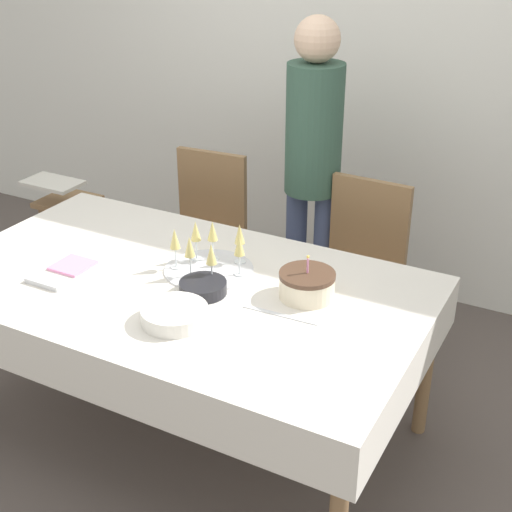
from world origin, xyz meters
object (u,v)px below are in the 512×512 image
(dining_chair_far_left, at_px, (204,234))
(plate_stack_main, at_px, (175,315))
(birthday_cake, at_px, (307,285))
(person_standing, at_px, (313,153))
(champagne_tray, at_px, (209,253))
(high_chair, at_px, (67,214))
(plate_stack_dessert, at_px, (203,287))
(dining_chair_far_right, at_px, (358,270))

(dining_chair_far_left, distance_m, plate_stack_main, 1.32)
(birthday_cake, height_order, person_standing, person_standing)
(plate_stack_main, bearing_deg, person_standing, 92.06)
(dining_chair_far_left, height_order, birthday_cake, dining_chair_far_left)
(champagne_tray, distance_m, high_chair, 1.58)
(person_standing, xyz_separation_m, high_chair, (-1.44, -0.25, -0.52))
(plate_stack_main, bearing_deg, high_chair, 144.68)
(dining_chair_far_left, bearing_deg, high_chair, -174.31)
(person_standing, bearing_deg, plate_stack_dessert, -88.57)
(birthday_cake, xyz_separation_m, champagne_tray, (-0.45, 0.01, 0.03))
(champagne_tray, height_order, high_chair, champagne_tray)
(dining_chair_far_left, relative_size, person_standing, 0.57)
(champagne_tray, distance_m, person_standing, 0.92)
(plate_stack_dessert, xyz_separation_m, high_chair, (-1.47, 0.83, -0.30))
(dining_chair_far_right, distance_m, high_chair, 1.78)
(champagne_tray, distance_m, plate_stack_main, 0.42)
(high_chair, bearing_deg, plate_stack_dessert, -29.47)
(plate_stack_main, xyz_separation_m, plate_stack_dessert, (-0.02, 0.22, -0.00))
(birthday_cake, height_order, champagne_tray, champagne_tray)
(dining_chair_far_right, xyz_separation_m, person_standing, (-0.33, 0.16, 0.49))
(person_standing, height_order, high_chair, person_standing)
(dining_chair_far_right, xyz_separation_m, high_chair, (-1.78, -0.09, -0.03))
(dining_chair_far_left, relative_size, plate_stack_main, 3.84)
(plate_stack_main, distance_m, person_standing, 1.33)
(dining_chair_far_left, distance_m, champagne_tray, 0.95)
(dining_chair_far_right, relative_size, birthday_cake, 4.34)
(birthday_cake, xyz_separation_m, person_standing, (-0.39, 0.92, 0.19))
(champagne_tray, xyz_separation_m, person_standing, (0.05, 0.91, 0.17))
(dining_chair_far_left, xyz_separation_m, dining_chair_far_right, (0.88, 0.00, 0.00))
(plate_stack_dessert, distance_m, high_chair, 1.72)
(birthday_cake, bearing_deg, dining_chair_far_right, 94.65)
(plate_stack_dessert, height_order, person_standing, person_standing)
(birthday_cake, relative_size, person_standing, 0.13)
(plate_stack_main, xyz_separation_m, high_chair, (-1.49, 1.06, -0.30))
(person_standing, bearing_deg, dining_chair_far_left, -163.49)
(plate_stack_main, bearing_deg, dining_chair_far_right, 76.06)
(high_chair, bearing_deg, dining_chair_far_right, 2.87)
(birthday_cake, relative_size, plate_stack_main, 0.88)
(dining_chair_far_right, xyz_separation_m, champagne_tray, (-0.38, -0.74, 0.33))
(person_standing, relative_size, high_chair, 2.34)
(high_chair, bearing_deg, champagne_tray, -25.21)
(plate_stack_main, relative_size, person_standing, 0.15)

